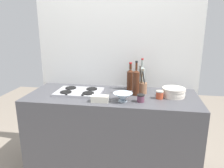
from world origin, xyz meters
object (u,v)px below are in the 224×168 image
object	(u,v)px
mixing_bowl	(123,97)
butter_dish	(100,99)
wine_bottle_mid_left	(136,82)
condiment_jar_front	(141,98)
stovetop_hob	(79,92)
wine_bottle_mid_right	(142,77)
condiment_jar_rear	(160,95)
utensil_crock	(143,87)
wine_bottle_leftmost	(130,79)
plate_stack	(173,92)

from	to	relation	value
mixing_bowl	butter_dish	world-z (taller)	mixing_bowl
wine_bottle_mid_left	condiment_jar_front	distance (m)	0.24
stovetop_hob	wine_bottle_mid_left	world-z (taller)	wine_bottle_mid_left
butter_dish	condiment_jar_front	distance (m)	0.39
wine_bottle_mid_right	condiment_jar_rear	bearing A→B (deg)	-57.15
wine_bottle_mid_right	utensil_crock	world-z (taller)	wine_bottle_mid_right
mixing_bowl	wine_bottle_mid_left	bearing A→B (deg)	62.01
stovetop_hob	wine_bottle_mid_left	xyz separation A→B (m)	(0.61, 0.03, 0.13)
stovetop_hob	condiment_jar_front	distance (m)	0.69
condiment_jar_front	condiment_jar_rear	bearing A→B (deg)	34.21
wine_bottle_leftmost	mixing_bowl	world-z (taller)	wine_bottle_leftmost
wine_bottle_mid_left	condiment_jar_rear	bearing A→B (deg)	-17.53
stovetop_hob	butter_dish	size ratio (longest dim) A/B	2.94
wine_bottle_leftmost	utensil_crock	bearing A→B (deg)	-39.01
wine_bottle_mid_right	mixing_bowl	xyz separation A→B (m)	(-0.17, -0.43, -0.10)
wine_bottle_leftmost	mixing_bowl	size ratio (longest dim) A/B	1.64
stovetop_hob	utensil_crock	xyz separation A→B (m)	(0.68, 0.10, 0.06)
butter_dish	mixing_bowl	bearing A→B (deg)	13.28
stovetop_hob	plate_stack	distance (m)	1.00
stovetop_hob	wine_bottle_mid_right	bearing A→B (deg)	20.15
plate_stack	wine_bottle_leftmost	world-z (taller)	wine_bottle_leftmost
wine_bottle_mid_left	wine_bottle_mid_right	xyz separation A→B (m)	(0.05, 0.22, -0.00)
stovetop_hob	wine_bottle_mid_left	distance (m)	0.63
plate_stack	utensil_crock	world-z (taller)	utensil_crock
stovetop_hob	wine_bottle_leftmost	size ratio (longest dim) A/B	1.56
wine_bottle_mid_left	butter_dish	world-z (taller)	wine_bottle_mid_left
wine_bottle_mid_right	condiment_jar_rear	xyz separation A→B (m)	(0.19, -0.30, -0.10)
plate_stack	butter_dish	bearing A→B (deg)	-158.95
stovetop_hob	condiment_jar_rear	size ratio (longest dim) A/B	5.97
wine_bottle_mid_left	utensil_crock	distance (m)	0.12
utensil_crock	wine_bottle_leftmost	bearing A→B (deg)	140.99
plate_stack	utensil_crock	bearing A→B (deg)	169.31
plate_stack	condiment_jar_front	size ratio (longest dim) A/B	3.20
wine_bottle_mid_left	wine_bottle_mid_right	bearing A→B (deg)	76.22
plate_stack	butter_dish	distance (m)	0.77
stovetop_hob	wine_bottle_mid_right	size ratio (longest dim) A/B	1.36
stovetop_hob	plate_stack	xyz separation A→B (m)	(1.00, 0.04, 0.03)
butter_dish	condiment_jar_rear	distance (m)	0.60
stovetop_hob	wine_bottle_mid_right	distance (m)	0.72
wine_bottle_leftmost	utensil_crock	xyz separation A→B (m)	(0.15, -0.12, -0.05)
plate_stack	butter_dish	size ratio (longest dim) A/B	1.44
utensil_crock	condiment_jar_rear	xyz separation A→B (m)	(0.17, -0.15, -0.03)
wine_bottle_mid_right	plate_stack	bearing A→B (deg)	-31.74
utensil_crock	condiment_jar_rear	bearing A→B (deg)	-40.76
butter_dish	condiment_jar_rear	world-z (taller)	condiment_jar_rear
mixing_bowl	wine_bottle_leftmost	bearing A→B (deg)	84.47
wine_bottle_mid_left	condiment_jar_front	world-z (taller)	wine_bottle_mid_left
wine_bottle_leftmost	condiment_jar_rear	bearing A→B (deg)	-39.97
stovetop_hob	condiment_jar_front	bearing A→B (deg)	-14.78
plate_stack	condiment_jar_front	bearing A→B (deg)	-146.78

